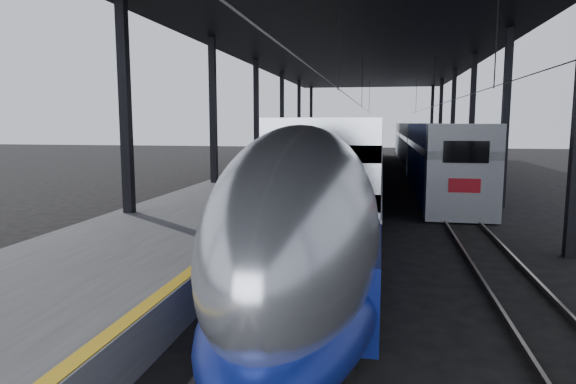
# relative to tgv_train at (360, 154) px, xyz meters

# --- Properties ---
(ground) EXTENTS (160.00, 160.00, 0.00)m
(ground) POSITION_rel_tgv_train_xyz_m (-2.00, -24.36, -2.09)
(ground) COLOR black
(ground) RESTS_ON ground
(platform) EXTENTS (6.00, 80.00, 1.00)m
(platform) POSITION_rel_tgv_train_xyz_m (-5.50, -4.36, -1.59)
(platform) COLOR #4C4C4F
(platform) RESTS_ON ground
(yellow_strip) EXTENTS (0.30, 80.00, 0.01)m
(yellow_strip) POSITION_rel_tgv_train_xyz_m (-2.70, -4.36, -1.09)
(yellow_strip) COLOR gold
(yellow_strip) RESTS_ON platform
(rails) EXTENTS (6.52, 80.00, 0.16)m
(rails) POSITION_rel_tgv_train_xyz_m (2.50, -4.36, -2.01)
(rails) COLOR slate
(rails) RESTS_ON ground
(canopy) EXTENTS (18.00, 75.00, 9.47)m
(canopy) POSITION_rel_tgv_train_xyz_m (-0.10, -4.36, 7.02)
(canopy) COLOR black
(canopy) RESTS_ON ground
(tgv_train) EXTENTS (3.12, 65.20, 4.48)m
(tgv_train) POSITION_rel_tgv_train_xyz_m (0.00, 0.00, 0.00)
(tgv_train) COLOR #ACAFB4
(tgv_train) RESTS_ON ground
(second_train) EXTENTS (3.13, 56.05, 4.31)m
(second_train) POSITION_rel_tgv_train_xyz_m (5.00, 12.91, 0.09)
(second_train) COLOR navy
(second_train) RESTS_ON ground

